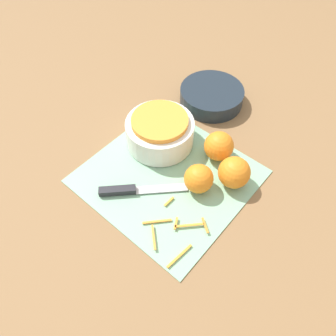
# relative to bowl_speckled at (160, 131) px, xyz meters

# --- Properties ---
(ground_plane) EXTENTS (4.00, 4.00, 0.00)m
(ground_plane) POSITION_rel_bowl_speckled_xyz_m (0.09, -0.07, -0.05)
(ground_plane) COLOR olive
(cutting_board) EXTENTS (0.39, 0.38, 0.01)m
(cutting_board) POSITION_rel_bowl_speckled_xyz_m (0.09, -0.07, -0.04)
(cutting_board) COLOR #84B793
(cutting_board) RESTS_ON ground_plane
(bowl_speckled) EXTENTS (0.18, 0.18, 0.09)m
(bowl_speckled) POSITION_rel_bowl_speckled_xyz_m (0.00, 0.00, 0.00)
(bowl_speckled) COLOR silver
(bowl_speckled) RESTS_ON cutting_board
(bowl_dark) EXTENTS (0.19, 0.19, 0.05)m
(bowl_dark) POSITION_rel_bowl_speckled_xyz_m (0.01, 0.23, -0.02)
(bowl_dark) COLOR #1E2833
(bowl_dark) RESTS_ON ground_plane
(knife) EXTENTS (0.17, 0.17, 0.02)m
(knife) POSITION_rel_bowl_speckled_xyz_m (0.05, -0.18, -0.04)
(knife) COLOR #232328
(knife) RESTS_ON cutting_board
(orange_left) EXTENTS (0.08, 0.08, 0.08)m
(orange_left) POSITION_rel_bowl_speckled_xyz_m (0.23, 0.02, -0.00)
(orange_left) COLOR orange
(orange_left) RESTS_ON cutting_board
(orange_right) EXTENTS (0.07, 0.07, 0.07)m
(orange_right) POSITION_rel_bowl_speckled_xyz_m (0.17, -0.05, -0.01)
(orange_right) COLOR orange
(orange_right) RESTS_ON cutting_board
(orange_back) EXTENTS (0.08, 0.08, 0.08)m
(orange_back) POSITION_rel_bowl_speckled_xyz_m (0.15, 0.06, -0.00)
(orange_back) COLOR orange
(orange_back) RESTS_ON cutting_board
(peel_pile) EXTENTS (0.13, 0.14, 0.01)m
(peel_pile) POSITION_rel_bowl_speckled_xyz_m (0.20, -0.18, -0.04)
(peel_pile) COLOR orange
(peel_pile) RESTS_ON cutting_board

